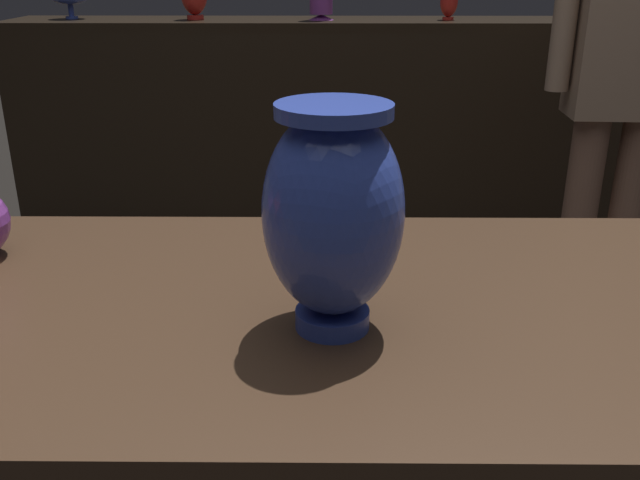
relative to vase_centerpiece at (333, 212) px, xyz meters
name	(u,v)px	position (x,y,z in m)	size (l,w,h in m)	color
back_display_shelf	(321,136)	(-0.03, 2.27, -0.45)	(2.60, 0.40, 0.99)	black
vase_centerpiece	(333,212)	(0.00, 0.00, 0.00)	(0.16, 0.16, 0.27)	#2D429E
shelf_vase_right	(449,1)	(0.49, 2.24, 0.11)	(0.07, 0.07, 0.13)	red
visitor_near_right	(626,68)	(0.90, 1.39, -0.03)	(0.47, 0.20, 1.56)	brown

